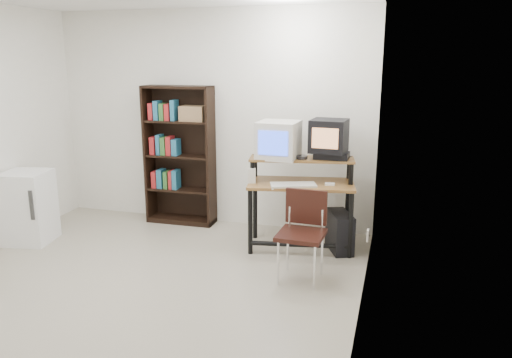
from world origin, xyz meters
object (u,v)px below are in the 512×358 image
(crt_monitor, at_px, (279,140))
(pc_tower, at_px, (340,232))
(crt_tv, at_px, (329,136))
(mini_fridge, at_px, (28,207))
(bookshelf, at_px, (180,153))
(school_chair, at_px, (303,226))
(computer_desk, at_px, (301,187))

(crt_monitor, height_order, pc_tower, crt_monitor)
(crt_monitor, bearing_deg, crt_tv, 12.32)
(crt_tv, height_order, pc_tower, crt_tv)
(crt_monitor, xyz_separation_m, mini_fridge, (-2.70, -0.75, -0.77))
(crt_monitor, distance_m, pc_tower, 1.19)
(crt_tv, bearing_deg, crt_monitor, -165.53)
(bookshelf, relative_size, mini_fridge, 2.11)
(crt_monitor, height_order, bookshelf, bookshelf)
(bookshelf, xyz_separation_m, mini_fridge, (-1.36, -1.13, -0.47))
(school_chair, height_order, bookshelf, bookshelf)
(crt_tv, relative_size, pc_tower, 0.88)
(bookshelf, bearing_deg, crt_monitor, -16.63)
(computer_desk, distance_m, crt_monitor, 0.56)
(school_chair, bearing_deg, crt_monitor, 120.94)
(crt_tv, xyz_separation_m, school_chair, (-0.09, -0.92, -0.71))
(school_chair, relative_size, bookshelf, 0.49)
(crt_monitor, xyz_separation_m, bookshelf, (-1.34, 0.38, -0.29))
(pc_tower, distance_m, mini_fridge, 3.48)
(computer_desk, relative_size, bookshelf, 0.70)
(crt_tv, xyz_separation_m, pc_tower, (0.17, -0.14, -1.01))
(computer_desk, height_order, school_chair, computer_desk)
(pc_tower, bearing_deg, school_chair, -132.11)
(crt_monitor, height_order, school_chair, crt_monitor)
(school_chair, bearing_deg, crt_tv, 87.29)
(bookshelf, bearing_deg, computer_desk, -16.20)
(school_chair, relative_size, mini_fridge, 1.03)
(school_chair, bearing_deg, pc_tower, 74.08)
(pc_tower, relative_size, school_chair, 0.54)
(mini_fridge, bearing_deg, school_chair, -11.84)
(computer_desk, distance_m, bookshelf, 1.68)
(crt_monitor, xyz_separation_m, pc_tower, (0.70, -0.05, -0.96))
(crt_monitor, bearing_deg, computer_desk, -11.02)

